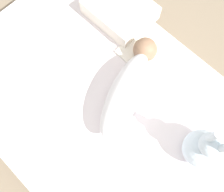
{
  "coord_description": "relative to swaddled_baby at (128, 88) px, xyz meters",
  "views": [
    {
      "loc": [
        -0.34,
        0.26,
        1.47
      ],
      "look_at": [
        -0.05,
        -0.04,
        0.24
      ],
      "focal_mm": 42.0,
      "sensor_mm": 36.0,
      "label": 1
    }
  ],
  "objects": [
    {
      "name": "ground_plane",
      "position": [
        0.08,
        0.12,
        -0.28
      ],
      "size": [
        12.0,
        12.0,
        0.0
      ],
      "primitive_type": "plane",
      "color": "#7A6B56"
    },
    {
      "name": "bed_mattress",
      "position": [
        0.08,
        0.12,
        -0.18
      ],
      "size": [
        1.57,
        1.08,
        0.19
      ],
      "color": "white",
      "rests_on": "ground_plane"
    },
    {
      "name": "burp_cloth",
      "position": [
        0.08,
        -0.23,
        -0.08
      ],
      "size": [
        0.25,
        0.22,
        0.02
      ],
      "color": "white",
      "rests_on": "bed_mattress"
    },
    {
      "name": "swaddled_baby",
      "position": [
        0.0,
        0.0,
        0.0
      ],
      "size": [
        0.31,
        0.56,
        0.18
      ],
      "rotation": [
        0.0,
        0.0,
        5.06
      ],
      "color": "white",
      "rests_on": "bed_mattress"
    },
    {
      "name": "pillow",
      "position": [
        0.36,
        -0.32,
        -0.04
      ],
      "size": [
        0.35,
        0.29,
        0.09
      ],
      "color": "white",
      "rests_on": "bed_mattress"
    },
    {
      "name": "bunny_plush",
      "position": [
        -0.44,
        -0.02,
        0.03
      ],
      "size": [
        0.17,
        0.17,
        0.34
      ],
      "color": "silver",
      "rests_on": "bed_mattress"
    }
  ]
}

